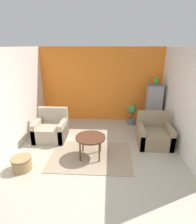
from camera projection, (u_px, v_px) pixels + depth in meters
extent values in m
plane|color=#B2A893|center=(93.00, 184.00, 3.55)|extent=(20.00, 20.00, 0.00)
cube|color=orange|center=(101.00, 85.00, 6.30)|extent=(4.15, 0.06, 2.45)
cube|color=silver|center=(19.00, 97.00, 4.82)|extent=(0.06, 3.33, 2.45)
cube|color=silver|center=(181.00, 100.00, 4.59)|extent=(0.06, 3.33, 2.45)
cube|color=gray|center=(91.00, 156.00, 4.44)|extent=(1.90, 1.38, 0.01)
cylinder|color=#512D1E|center=(90.00, 137.00, 4.27)|extent=(0.69, 0.69, 0.04)
cylinder|color=#512D1E|center=(80.00, 152.00, 4.17)|extent=(0.04, 0.04, 0.48)
cylinder|color=#512D1E|center=(99.00, 153.00, 4.14)|extent=(0.04, 0.04, 0.48)
cylinder|color=#512D1E|center=(83.00, 143.00, 4.57)|extent=(0.04, 0.04, 0.48)
cylinder|color=#512D1E|center=(100.00, 143.00, 4.55)|extent=(0.04, 0.04, 0.48)
cube|color=tan|center=(51.00, 132.00, 5.21)|extent=(0.83, 0.80, 0.40)
cube|color=tan|center=(53.00, 114.00, 5.38)|extent=(0.83, 0.14, 0.42)
cube|color=tan|center=(38.00, 129.00, 5.20)|extent=(0.12, 0.80, 0.55)
cube|color=tan|center=(63.00, 130.00, 5.16)|extent=(0.12, 0.80, 0.55)
cube|color=#8E7A5B|center=(154.00, 138.00, 4.90)|extent=(0.83, 0.80, 0.40)
cube|color=#8E7A5B|center=(153.00, 118.00, 5.07)|extent=(0.83, 0.14, 0.42)
cube|color=#8E7A5B|center=(140.00, 135.00, 4.89)|extent=(0.12, 0.80, 0.55)
cube|color=#8E7A5B|center=(168.00, 136.00, 4.85)|extent=(0.12, 0.80, 0.55)
cube|color=slate|center=(151.00, 124.00, 6.17)|extent=(0.44, 0.44, 0.08)
cube|color=#939399|center=(153.00, 105.00, 5.94)|extent=(0.44, 0.44, 1.24)
cube|color=slate|center=(156.00, 85.00, 5.73)|extent=(0.46, 0.46, 0.03)
ellipsoid|color=green|center=(156.00, 81.00, 5.69)|extent=(0.11, 0.14, 0.18)
sphere|color=green|center=(156.00, 78.00, 5.64)|extent=(0.10, 0.10, 0.10)
cone|color=gold|center=(157.00, 79.00, 5.60)|extent=(0.04, 0.04, 0.04)
cone|color=green|center=(155.00, 82.00, 5.76)|extent=(0.06, 0.12, 0.16)
cylinder|color=#66605B|center=(132.00, 121.00, 6.22)|extent=(0.26, 0.26, 0.20)
cylinder|color=brown|center=(132.00, 115.00, 6.15)|extent=(0.03, 0.03, 0.23)
sphere|color=#427F42|center=(132.00, 109.00, 6.08)|extent=(0.28, 0.28, 0.28)
sphere|color=#427F42|center=(130.00, 110.00, 6.13)|extent=(0.17, 0.17, 0.17)
sphere|color=#427F42|center=(135.00, 110.00, 6.07)|extent=(0.15, 0.15, 0.15)
cylinder|color=#A37F51|center=(22.00, 164.00, 3.92)|extent=(0.40, 0.40, 0.28)
cylinder|color=brown|center=(21.00, 158.00, 3.88)|extent=(0.42, 0.42, 0.02)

